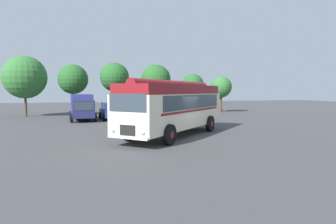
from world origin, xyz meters
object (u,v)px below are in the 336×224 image
at_px(vintage_bus, 175,106).
at_px(car_mid_right, 163,110).
at_px(box_van, 82,106).
at_px(car_mid_left, 137,110).
at_px(car_near_left, 111,111).

distance_m(vintage_bus, car_mid_right, 12.46).
xyz_separation_m(car_mid_right, box_van, (-8.15, 0.12, 0.52)).
height_order(car_mid_left, car_mid_right, same).
height_order(car_near_left, car_mid_right, same).
bearing_deg(car_near_left, vintage_bus, -76.61).
distance_m(vintage_bus, car_mid_left, 12.01).
distance_m(car_mid_right, box_van, 8.17).
relative_size(car_mid_left, car_mid_right, 0.97).
bearing_deg(vintage_bus, box_van, 114.46).
bearing_deg(box_van, car_mid_right, -0.87).
height_order(car_near_left, box_van, box_van).
bearing_deg(car_near_left, car_mid_left, -0.87).
height_order(car_mid_left, box_van, box_van).
distance_m(car_near_left, box_van, 2.79).
relative_size(car_mid_right, box_van, 0.75).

